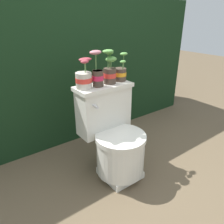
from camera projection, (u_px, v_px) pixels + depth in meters
name	position (u px, v px, depth m)	size (l,w,h in m)	color
ground_plane	(127.00, 172.00, 1.82)	(12.00, 12.00, 0.00)	brown
hedge_backdrop	(60.00, 67.00, 2.40)	(3.00, 0.87, 1.36)	black
toilet	(114.00, 137.00, 1.72)	(0.45, 0.51, 0.72)	silver
potted_plant_left	(84.00, 78.00, 1.55)	(0.14, 0.12, 0.21)	beige
potted_plant_midleft	(98.00, 74.00, 1.59)	(0.09, 0.09, 0.26)	#47382D
potted_plant_middle	(110.00, 70.00, 1.66)	(0.12, 0.10, 0.26)	#47382D
potted_plant_midright	(120.00, 73.00, 1.74)	(0.12, 0.11, 0.22)	#47382D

